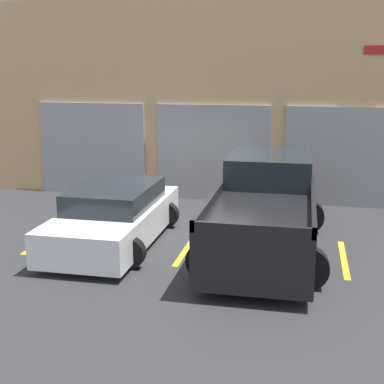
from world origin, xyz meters
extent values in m
plane|color=#2D2D30|center=(0.00, 0.00, 0.00)|extent=(28.00, 28.00, 0.00)
cube|color=tan|center=(0.00, 3.30, 2.79)|extent=(15.05, 0.60, 5.57)
cube|color=#939399|center=(-3.80, 2.96, 1.35)|extent=(3.20, 0.08, 2.70)
cube|color=#939399|center=(-0.20, 2.96, 1.35)|extent=(3.20, 0.08, 2.70)
cube|color=#939399|center=(3.40, 2.96, 1.35)|extent=(3.20, 0.08, 2.70)
cube|color=#B21E19|center=(4.14, 2.97, 4.14)|extent=(0.90, 0.03, 0.22)
cube|color=black|center=(1.60, -1.28, 0.71)|extent=(1.95, 5.27, 0.99)
cube|color=#1E2328|center=(1.60, 0.16, 1.53)|extent=(1.79, 2.37, 0.64)
cube|color=black|center=(0.66, -2.47, 1.29)|extent=(0.08, 2.90, 0.18)
cube|color=black|center=(2.53, -2.47, 1.29)|extent=(0.08, 2.90, 0.18)
cube|color=black|center=(1.60, -3.88, 1.29)|extent=(1.95, 0.08, 0.18)
cylinder|color=black|center=(0.73, 0.35, 0.38)|extent=(0.76, 0.22, 0.76)
cylinder|color=black|center=(2.46, 0.35, 0.38)|extent=(0.76, 0.22, 0.76)
cylinder|color=black|center=(0.73, -2.92, 0.38)|extent=(0.76, 0.22, 0.76)
cylinder|color=black|center=(2.46, -2.92, 0.38)|extent=(0.76, 0.22, 0.76)
cube|color=white|center=(-1.60, -1.28, 0.48)|extent=(1.78, 4.35, 0.68)
cube|color=#1E2328|center=(-1.60, -1.18, 1.04)|extent=(1.57, 2.39, 0.44)
cylinder|color=black|center=(-2.38, 0.06, 0.31)|extent=(0.61, 0.22, 0.61)
cylinder|color=black|center=(-0.82, 0.06, 0.31)|extent=(0.61, 0.22, 0.61)
cylinder|color=black|center=(-2.38, -2.63, 0.31)|extent=(0.61, 0.22, 0.61)
cylinder|color=black|center=(-0.82, -2.63, 0.31)|extent=(0.61, 0.22, 0.61)
cube|color=gold|center=(-3.20, -1.28, 0.00)|extent=(0.12, 2.20, 0.01)
cube|color=gold|center=(0.00, -1.28, 0.00)|extent=(0.12, 2.20, 0.01)
cube|color=gold|center=(3.20, -1.28, 0.00)|extent=(0.12, 2.20, 0.01)
camera|label=1|loc=(2.33, -11.72, 3.75)|focal=50.00mm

